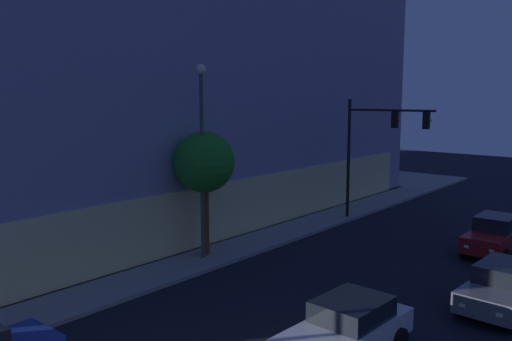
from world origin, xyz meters
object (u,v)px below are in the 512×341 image
(sidewalk_tree, at_px, (204,163))
(traffic_light_far_corner, at_px, (379,137))
(modern_building, at_px, (65,70))
(car_white, at_px, (347,329))
(car_red, at_px, (494,235))
(car_grey, at_px, (504,287))
(street_lamp_sidewalk, at_px, (202,139))

(sidewalk_tree, bearing_deg, traffic_light_far_corner, -14.78)
(traffic_light_far_corner, bearing_deg, modern_building, 109.86)
(sidewalk_tree, relative_size, car_white, 1.21)
(car_white, distance_m, car_red, 12.78)
(car_white, distance_m, car_grey, 6.66)
(car_red, bearing_deg, traffic_light_far_corner, 74.87)
(sidewalk_tree, distance_m, car_red, 13.53)
(car_white, xyz_separation_m, car_grey, (6.22, -2.38, -0.01))
(street_lamp_sidewalk, xyz_separation_m, car_red, (9.24, -9.39, -4.46))
(modern_building, distance_m, traffic_light_far_corner, 21.41)
(street_lamp_sidewalk, xyz_separation_m, sidewalk_tree, (0.38, 0.27, -1.10))
(traffic_light_far_corner, bearing_deg, car_white, -155.52)
(car_red, bearing_deg, car_grey, -161.39)
(modern_building, distance_m, street_lamp_sidewalk, 18.02)
(car_white, bearing_deg, car_grey, -20.96)
(car_white, bearing_deg, car_red, -0.79)
(car_white, bearing_deg, modern_building, 74.21)
(sidewalk_tree, height_order, car_grey, sidewalk_tree)
(street_lamp_sidewalk, height_order, car_white, street_lamp_sidewalk)
(traffic_light_far_corner, distance_m, car_grey, 13.00)
(traffic_light_far_corner, relative_size, sidewalk_tree, 1.24)
(modern_building, distance_m, car_white, 28.62)
(traffic_light_far_corner, relative_size, car_grey, 1.61)
(car_grey, bearing_deg, modern_building, 87.51)
(modern_building, xyz_separation_m, street_lamp_sidewalk, (-3.94, -17.23, -3.49))
(car_white, bearing_deg, traffic_light_far_corner, 24.48)
(traffic_light_far_corner, xyz_separation_m, car_grey, (-8.40, -9.04, -4.07))
(street_lamp_sidewalk, distance_m, car_grey, 12.73)
(modern_building, bearing_deg, car_grey, -92.49)
(traffic_light_far_corner, xyz_separation_m, street_lamp_sidewalk, (-11.08, 2.55, 0.45))
(modern_building, xyz_separation_m, sidewalk_tree, (-3.56, -16.97, -4.59))
(modern_building, height_order, car_white, modern_building)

